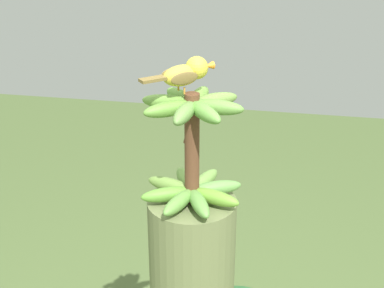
{
  "coord_description": "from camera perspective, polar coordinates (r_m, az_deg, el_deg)",
  "views": [
    {
      "loc": [
        0.25,
        -1.33,
        1.96
      ],
      "look_at": [
        0.0,
        0.0,
        1.36
      ],
      "focal_mm": 51.79,
      "sensor_mm": 36.0,
      "label": 1
    }
  ],
  "objects": [
    {
      "name": "perched_bird",
      "position": [
        1.43,
        -0.54,
        7.37
      ],
      "size": [
        0.17,
        0.16,
        0.09
      ],
      "color": "#C68933",
      "rests_on": "banana_bunch"
    },
    {
      "name": "banana_bunch",
      "position": [
        1.49,
        -0.0,
        -0.53
      ],
      "size": [
        0.29,
        0.29,
        0.32
      ],
      "color": "brown",
      "rests_on": "banana_tree"
    }
  ]
}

